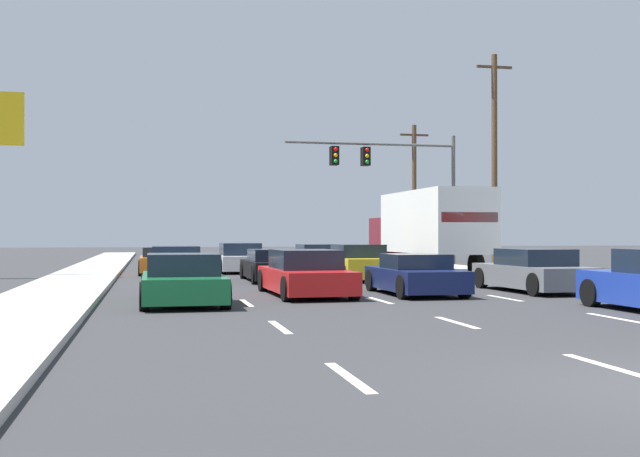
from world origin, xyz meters
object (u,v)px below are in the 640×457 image
traffic_signal_mast (385,167)px  car_gray (533,272)px  car_red (305,274)px  car_yellow (358,264)px  car_green (183,281)px  car_tan (317,259)px  car_navy (415,276)px  utility_pole_mid (494,159)px  car_orange (162,261)px  utility_pole_far (414,191)px  car_black (271,266)px  car_silver (175,266)px  car_white (239,259)px  box_truck (427,227)px

traffic_signal_mast → car_gray: bearing=-92.7°
car_red → car_yellow: (3.22, 6.42, 0.03)m
car_green → car_tan: car_tan is taller
car_navy → utility_pole_mid: bearing=57.5°
car_orange → utility_pole_far: 19.32m
car_black → car_yellow: size_ratio=1.06×
car_silver → car_black: (3.38, 0.28, -0.05)m
car_yellow → car_black: bearing=177.6°
car_black → car_gray: (6.73, -6.58, 0.03)m
car_green → car_yellow: size_ratio=1.02×
car_black → car_red: 6.56m
car_white → car_black: car_white is taller
car_orange → car_black: bearing=-58.8°
car_silver → utility_pole_mid: utility_pole_mid is taller
utility_pole_far → car_gray: bearing=-101.1°
box_truck → car_white: bearing=151.0°
car_navy → car_yellow: bearing=88.7°
car_green → car_gray: car_gray is taller
box_truck → traffic_signal_mast: (0.77, 8.23, 3.14)m
car_yellow → utility_pole_far: size_ratio=0.51×
car_navy → traffic_signal_mast: bearing=75.5°
box_truck → car_tan: bearing=132.2°
car_white → car_gray: 14.86m
car_tan → utility_pole_far: utility_pole_far is taller
car_white → car_navy: size_ratio=1.03×
utility_pole_far → car_red: bearing=-115.7°
car_silver → car_navy: car_silver is taller
car_silver → box_truck: size_ratio=0.46×
car_red → car_gray: 6.80m
car_silver → car_white: 7.35m
car_white → car_orange: bearing=-176.1°
car_orange → car_tan: (6.80, 0.34, 0.04)m
car_green → car_white: 15.22m
car_orange → car_navy: size_ratio=1.15×
car_black → car_green: bearing=-112.2°
car_tan → car_navy: 13.42m
utility_pole_mid → utility_pole_far: bearing=92.3°
traffic_signal_mast → utility_pole_mid: (4.35, -3.61, 0.19)m
car_gray → car_green: bearing=-169.5°
car_silver → car_navy: bearing=-45.9°
car_green → utility_pole_far: (14.93, 25.95, 3.75)m
car_white → box_truck: (7.20, -3.99, 1.39)m
car_silver → utility_pole_far: size_ratio=0.48×
car_orange → car_black: size_ratio=1.05×
box_truck → car_black: bearing=-160.1°
car_yellow → traffic_signal_mast: 12.50m
car_orange → car_navy: (6.75, -13.08, -0.01)m
car_yellow → car_gray: size_ratio=0.95×
car_tan → car_navy: car_tan is taller
car_tan → traffic_signal_mast: (4.49, 4.13, 4.54)m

